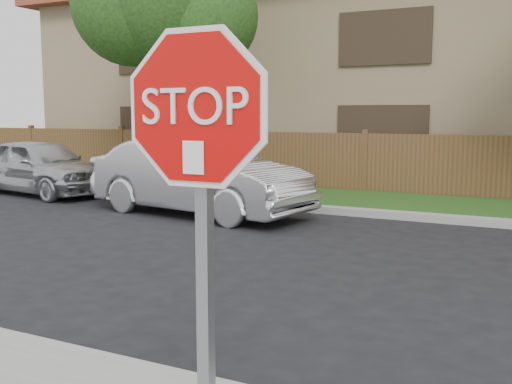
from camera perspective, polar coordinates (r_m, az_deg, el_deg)
The scene contains 3 objects.
stop_sign at distance 2.75m, azimuth -5.46°, elevation 1.26°, with size 1.01×0.13×2.55m.
sedan_far_left at distance 16.65m, azimuth -19.79°, elevation 2.31°, with size 1.74×4.33×1.48m, color #B7B8BD.
sedan_left at distance 12.56m, azimuth -5.46°, elevation 1.50°, with size 1.72×4.93×1.62m, color silver.
Camera 1 is at (0.48, -3.79, 2.13)m, focal length 42.00 mm.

